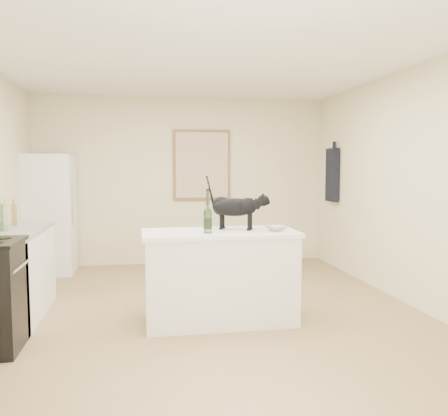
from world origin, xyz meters
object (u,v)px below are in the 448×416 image
(black_cat, at_px, (235,210))
(wine_bottle, at_px, (208,214))
(glass_bowl, at_px, (275,228))
(fridge, at_px, (49,214))

(black_cat, bearing_deg, wine_bottle, -121.00)
(black_cat, height_order, wine_bottle, black_cat)
(black_cat, height_order, glass_bowl, black_cat)
(fridge, xyz_separation_m, black_cat, (2.22, -2.46, 0.25))
(fridge, distance_m, black_cat, 3.32)
(black_cat, bearing_deg, fridge, 156.83)
(fridge, bearing_deg, glass_bowl, -45.69)
(fridge, distance_m, glass_bowl, 3.70)
(wine_bottle, xyz_separation_m, glass_bowl, (0.67, 0.02, -0.16))
(glass_bowl, bearing_deg, wine_bottle, -178.65)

